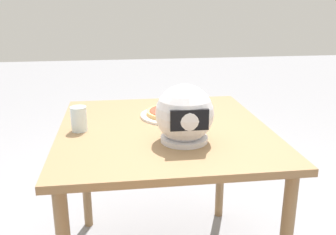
% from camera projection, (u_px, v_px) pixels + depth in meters
% --- Properties ---
extents(dining_table, '(0.94, 1.03, 0.77)m').
position_uv_depth(dining_table, '(164.00, 146.00, 1.74)').
color(dining_table, olive).
rests_on(dining_table, ground).
extents(pizza_plate, '(0.31, 0.31, 0.01)m').
position_uv_depth(pizza_plate, '(172.00, 115.00, 1.87)').
color(pizza_plate, white).
rests_on(pizza_plate, dining_table).
extents(pizza, '(0.25, 0.25, 0.05)m').
position_uv_depth(pizza, '(171.00, 112.00, 1.86)').
color(pizza, tan).
rests_on(pizza, pizza_plate).
extents(motorcycle_helmet, '(0.24, 0.24, 0.24)m').
position_uv_depth(motorcycle_helmet, '(185.00, 115.00, 1.51)').
color(motorcycle_helmet, silver).
rests_on(motorcycle_helmet, dining_table).
extents(drinking_glass, '(0.07, 0.07, 0.11)m').
position_uv_depth(drinking_glass, '(79.00, 119.00, 1.65)').
color(drinking_glass, silver).
rests_on(drinking_glass, dining_table).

